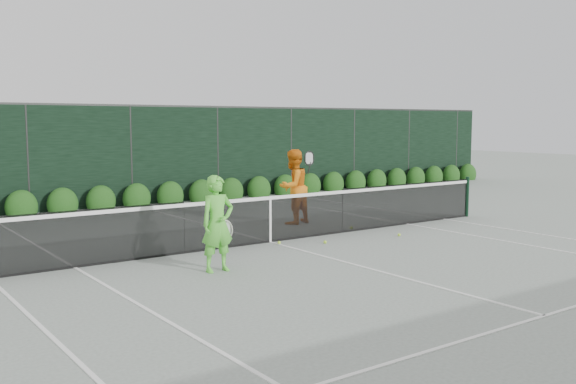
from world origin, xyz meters
TOP-DOWN VIEW (x-y plane):
  - ground at (0.00, 0.00)m, footprint 80.00×80.00m
  - tennis_net at (-0.02, 0.00)m, footprint 12.90×0.10m
  - player_woman at (-2.21, -1.67)m, footprint 0.65×0.40m
  - player_man at (1.86, 1.71)m, footprint 1.05×0.90m
  - court_lines at (0.00, 0.00)m, footprint 11.03×23.83m
  - windscreen_fence at (0.00, -2.71)m, footprint 32.00×21.07m
  - hedge_row at (-0.00, 7.15)m, footprint 31.66×0.65m
  - tennis_balls at (1.53, -0.48)m, footprint 2.77×1.42m

SIDE VIEW (x-z plane):
  - ground at x=0.00m, z-range 0.00..0.00m
  - court_lines at x=0.00m, z-range 0.00..0.01m
  - tennis_balls at x=1.53m, z-range 0.00..0.07m
  - hedge_row at x=0.00m, z-range -0.23..0.70m
  - tennis_net at x=-0.02m, z-range 0.00..1.07m
  - player_woman at x=-2.21m, z-range 0.00..1.64m
  - player_man at x=1.86m, z-range 0.00..1.86m
  - windscreen_fence at x=0.00m, z-range -0.02..3.04m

